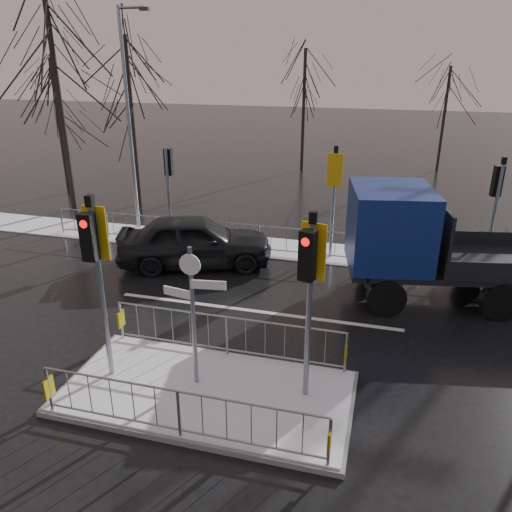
% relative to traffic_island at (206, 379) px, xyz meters
% --- Properties ---
extents(ground, '(120.00, 120.00, 0.00)m').
position_rel_traffic_island_xyz_m(ground, '(0.01, -0.01, -0.39)').
color(ground, black).
rests_on(ground, ground).
extents(snow_verge, '(30.00, 2.00, 0.04)m').
position_rel_traffic_island_xyz_m(snow_verge, '(0.01, 8.59, -0.37)').
color(snow_verge, white).
rests_on(snow_verge, ground).
extents(lane_markings, '(8.00, 11.38, 0.01)m').
position_rel_traffic_island_xyz_m(lane_markings, '(0.01, -0.34, -0.39)').
color(lane_markings, silver).
rests_on(lane_markings, ground).
extents(traffic_island, '(6.00, 3.04, 4.15)m').
position_rel_traffic_island_xyz_m(traffic_island, '(0.00, 0.00, 0.00)').
color(traffic_island, slate).
rests_on(traffic_island, ground).
extents(far_kerb_fixtures, '(18.00, 0.65, 3.83)m').
position_rel_traffic_island_xyz_m(far_kerb_fixtures, '(0.31, 8.08, 0.63)').
color(far_kerb_fixtures, gray).
rests_on(far_kerb_fixtures, ground).
extents(car_far_lane, '(5.44, 3.58, 1.72)m').
position_rel_traffic_island_xyz_m(car_far_lane, '(-2.77, 6.44, 0.47)').
color(car_far_lane, black).
rests_on(car_far_lane, ground).
extents(flatbed_truck, '(7.38, 3.80, 3.26)m').
position_rel_traffic_island_xyz_m(flatbed_truck, '(4.37, 5.84, 1.34)').
color(flatbed_truck, black).
rests_on(flatbed_truck, ground).
extents(tree_near_a, '(4.75, 4.75, 8.97)m').
position_rel_traffic_island_xyz_m(tree_near_a, '(-10.49, 10.99, 5.72)').
color(tree_near_a, black).
rests_on(tree_near_a, ground).
extents(tree_near_b, '(4.00, 4.00, 7.55)m').
position_rel_traffic_island_xyz_m(tree_near_b, '(-7.99, 12.49, 4.76)').
color(tree_near_b, black).
rests_on(tree_near_b, ground).
extents(tree_near_c, '(3.50, 3.50, 6.61)m').
position_rel_traffic_island_xyz_m(tree_near_c, '(-12.49, 13.49, 4.11)').
color(tree_near_c, black).
rests_on(tree_near_c, ground).
extents(tree_far_a, '(3.75, 3.75, 7.08)m').
position_rel_traffic_island_xyz_m(tree_far_a, '(-1.99, 21.99, 4.43)').
color(tree_far_a, black).
rests_on(tree_far_a, ground).
extents(tree_far_b, '(3.25, 3.25, 6.14)m').
position_rel_traffic_island_xyz_m(tree_far_b, '(6.01, 23.99, 3.79)').
color(tree_far_b, black).
rests_on(tree_far_b, ground).
extents(street_lamp_left, '(1.25, 0.18, 8.20)m').
position_rel_traffic_island_xyz_m(street_lamp_left, '(-6.42, 9.49, 4.10)').
color(street_lamp_left, gray).
rests_on(street_lamp_left, ground).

